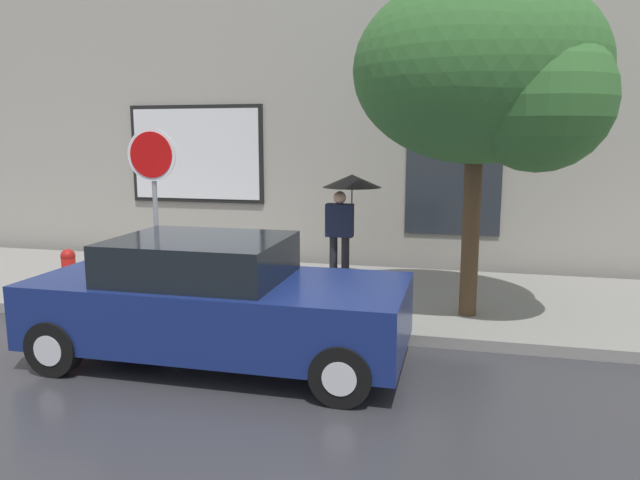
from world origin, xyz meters
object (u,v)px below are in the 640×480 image
fire_hydrant (69,272)px  pedestrian_with_umbrella (348,196)px  stop_sign (153,182)px  parked_car (216,301)px  street_tree (490,76)px

fire_hydrant → pedestrian_with_umbrella: bearing=22.7°
pedestrian_with_umbrella → fire_hydrant: bearing=-157.3°
fire_hydrant → stop_sign: size_ratio=0.28×
parked_car → stop_sign: (-1.57, 1.46, 1.28)m
parked_car → stop_sign: stop_sign is taller
parked_car → fire_hydrant: 3.86m
parked_car → pedestrian_with_umbrella: 3.85m
parked_car → pedestrian_with_umbrella: pedestrian_with_umbrella is taller
street_tree → stop_sign: (-4.66, -0.60, -1.44)m
parked_car → fire_hydrant: bearing=151.4°
fire_hydrant → street_tree: size_ratio=0.16×
fire_hydrant → street_tree: street_tree is taller
pedestrian_with_umbrella → stop_sign: bearing=-138.6°
parked_car → street_tree: street_tree is taller
parked_car → pedestrian_with_umbrella: bearing=76.3°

